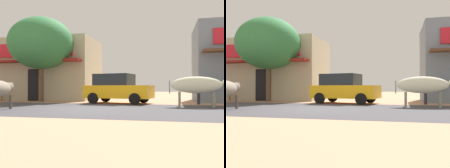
{
  "view_description": "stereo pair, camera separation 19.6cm",
  "coord_description": "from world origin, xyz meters",
  "views": [
    {
      "loc": [
        3.32,
        -9.93,
        0.9
      ],
      "look_at": [
        0.74,
        1.48,
        1.05
      ],
      "focal_mm": 40.0,
      "sensor_mm": 36.0,
      "label": 1
    },
    {
      "loc": [
        3.51,
        -9.88,
        0.9
      ],
      "look_at": [
        0.74,
        1.48,
        1.05
      ],
      "focal_mm": 40.0,
      "sensor_mm": 36.0,
      "label": 2
    }
  ],
  "objects": [
    {
      "name": "ground",
      "position": [
        0.0,
        0.0,
        0.0
      ],
      "size": [
        80.0,
        80.0,
        0.0
      ],
      "primitive_type": "plane",
      "color": "tan"
    },
    {
      "name": "asphalt_road",
      "position": [
        0.0,
        0.0,
        0.0
      ],
      "size": [
        72.0,
        6.45,
        0.0
      ],
      "primitive_type": "cube",
      "color": "#413F44",
      "rests_on": "ground"
    },
    {
      "name": "storefront_left_cafe",
      "position": [
        -5.85,
        7.11,
        2.17
      ],
      "size": [
        8.04,
        5.1,
        4.33
      ],
      "color": "#B6AC8D",
      "rests_on": "ground"
    },
    {
      "name": "roadside_tree",
      "position": [
        -4.45,
        4.27,
        3.65
      ],
      "size": [
        4.02,
        4.02,
        5.27
      ],
      "color": "brown",
      "rests_on": "ground"
    },
    {
      "name": "parked_hatchback_car",
      "position": [
        0.54,
        3.77,
        0.84
      ],
      "size": [
        3.92,
        2.36,
        1.64
      ],
      "color": "#EEA813",
      "rests_on": "ground"
    },
    {
      "name": "cow_far_dark",
      "position": [
        4.61,
        1.88,
        0.99
      ],
      "size": [
        2.85,
        0.72,
        1.39
      ],
      "color": "beige",
      "rests_on": "ground"
    },
    {
      "name": "pedestrian_by_shop",
      "position": [
        4.87,
        3.88,
        0.86
      ],
      "size": [
        0.42,
        0.61,
        1.48
      ],
      "color": "#262633",
      "rests_on": "ground"
    },
    {
      "name": "cafe_chair_by_doorway",
      "position": [
        -7.77,
        4.56,
        0.51
      ],
      "size": [
        0.62,
        0.62,
        0.92
      ],
      "color": "brown",
      "rests_on": "ground"
    }
  ]
}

